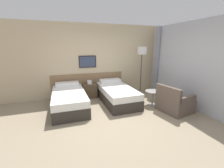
{
  "coord_description": "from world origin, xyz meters",
  "views": [
    {
      "loc": [
        -1.29,
        -3.4,
        1.92
      ],
      "look_at": [
        0.27,
        1.14,
        0.68
      ],
      "focal_mm": 24.0,
      "sensor_mm": 36.0,
      "label": 1
    }
  ],
  "objects_px": {
    "bed_near_door": "(69,100)",
    "armchair": "(174,103)",
    "nightstand": "(90,90)",
    "floor_lamp": "(142,55)",
    "side_table": "(153,95)",
    "bed_near_window": "(117,94)"
  },
  "relations": [
    {
      "from": "bed_near_door",
      "to": "armchair",
      "type": "height_order",
      "value": "armchair"
    },
    {
      "from": "armchair",
      "to": "nightstand",
      "type": "bearing_deg",
      "value": 36.36
    },
    {
      "from": "floor_lamp",
      "to": "side_table",
      "type": "relative_size",
      "value": 3.78
    },
    {
      "from": "floor_lamp",
      "to": "nightstand",
      "type": "bearing_deg",
      "value": 172.56
    },
    {
      "from": "armchair",
      "to": "floor_lamp",
      "type": "bearing_deg",
      "value": -5.54
    },
    {
      "from": "bed_near_door",
      "to": "side_table",
      "type": "distance_m",
      "value": 2.69
    },
    {
      "from": "nightstand",
      "to": "side_table",
      "type": "xyz_separation_m",
      "value": [
        1.81,
        -1.42,
        0.07
      ]
    },
    {
      "from": "nightstand",
      "to": "side_table",
      "type": "height_order",
      "value": "nightstand"
    },
    {
      "from": "nightstand",
      "to": "armchair",
      "type": "xyz_separation_m",
      "value": [
        2.14,
        -2.04,
        -0.01
      ]
    },
    {
      "from": "bed_near_door",
      "to": "floor_lamp",
      "type": "distance_m",
      "value": 3.13
    },
    {
      "from": "floor_lamp",
      "to": "side_table",
      "type": "bearing_deg",
      "value": -99.4
    },
    {
      "from": "armchair",
      "to": "side_table",
      "type": "bearing_deg",
      "value": 17.98
    },
    {
      "from": "bed_near_window",
      "to": "armchair",
      "type": "bearing_deg",
      "value": -43.72
    },
    {
      "from": "floor_lamp",
      "to": "bed_near_door",
      "type": "bearing_deg",
      "value": -169.97
    },
    {
      "from": "bed_near_door",
      "to": "nightstand",
      "type": "xyz_separation_m",
      "value": [
        0.8,
        0.76,
        -0.0
      ]
    },
    {
      "from": "armchair",
      "to": "bed_near_window",
      "type": "bearing_deg",
      "value": 36.28
    },
    {
      "from": "bed_near_door",
      "to": "side_table",
      "type": "bearing_deg",
      "value": -14.26
    },
    {
      "from": "bed_near_window",
      "to": "nightstand",
      "type": "distance_m",
      "value": 1.1
    },
    {
      "from": "bed_near_door",
      "to": "floor_lamp",
      "type": "bearing_deg",
      "value": 10.03
    },
    {
      "from": "nightstand",
      "to": "armchair",
      "type": "bearing_deg",
      "value": -43.64
    },
    {
      "from": "bed_near_window",
      "to": "nightstand",
      "type": "bearing_deg",
      "value": 136.49
    },
    {
      "from": "floor_lamp",
      "to": "armchair",
      "type": "bearing_deg",
      "value": -85.55
    }
  ]
}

